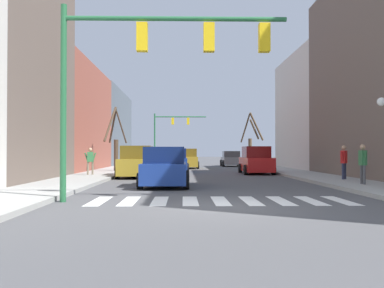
{
  "coord_description": "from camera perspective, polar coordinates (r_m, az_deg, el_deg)",
  "views": [
    {
      "loc": [
        -1.12,
        -11.83,
        1.46
      ],
      "look_at": [
        -0.43,
        21.57,
        2.04
      ],
      "focal_mm": 42.0,
      "sensor_mm": 36.0,
      "label": 1
    }
  ],
  "objects": [
    {
      "name": "ground_plane",
      "position": [
        11.97,
        4.24,
        -8.0
      ],
      "size": [
        240.0,
        240.0,
        0.0
      ],
      "primitive_type": "plane",
      "color": "#4C4C4F"
    },
    {
      "name": "building_row_left",
      "position": [
        29.88,
        -19.81,
        6.73
      ],
      "size": [
        6.0,
        50.82,
        13.89
      ],
      "color": "beige",
      "rests_on": "ground_plane"
    },
    {
      "name": "traffic_signal_near",
      "position": [
        13.47,
        -5.43,
        11.12
      ],
      "size": [
        6.64,
        0.28,
        5.78
      ],
      "color": "#236038",
      "rests_on": "ground_plane"
    },
    {
      "name": "car_parked_right_mid",
      "position": [
        45.44,
        4.98,
        -1.93
      ],
      "size": [
        1.97,
        4.18,
        1.53
      ],
      "rotation": [
        0.0,
        0.0,
        1.57
      ],
      "color": "gray",
      "rests_on": "ground_plane"
    },
    {
      "name": "pedestrian_near_right_corner",
      "position": [
        19.48,
        20.86,
        -1.97
      ],
      "size": [
        0.22,
        0.69,
        1.62
      ],
      "rotation": [
        0.0,
        0.0,
        1.59
      ],
      "color": "#4C4C51",
      "rests_on": "sidewalk_right"
    },
    {
      "name": "street_tree_left_mid",
      "position": [
        31.48,
        -9.74,
        0.08
      ],
      "size": [
        1.32,
        2.7,
        4.46
      ],
      "color": "#473828",
      "rests_on": "sidewalk_left"
    },
    {
      "name": "pedestrian_waiting_at_curb",
      "position": [
        22.59,
        18.73,
        -1.84
      ],
      "size": [
        0.5,
        0.59,
        1.62
      ],
      "rotation": [
        0.0,
        0.0,
        4.03
      ],
      "color": "#282D47",
      "rests_on": "sidewalk_right"
    },
    {
      "name": "car_driving_away_lane",
      "position": [
        39.54,
        -0.58,
        -1.95
      ],
      "size": [
        1.97,
        4.26,
        1.73
      ],
      "rotation": [
        0.0,
        0.0,
        -1.57
      ],
      "color": "#A38423",
      "rests_on": "ground_plane"
    },
    {
      "name": "traffic_signal_far",
      "position": [
        55.7,
        -2.86,
        2.13
      ],
      "size": [
        6.46,
        0.28,
        6.21
      ],
      "color": "#236038",
      "rests_on": "ground_plane"
    },
    {
      "name": "pedestrian_crossing_street",
      "position": [
        26.36,
        -12.79,
        -1.83
      ],
      "size": [
        0.67,
        0.27,
        1.55
      ],
      "rotation": [
        0.0,
        0.0,
        0.19
      ],
      "color": "#7A705B",
      "rests_on": "sidewalk_left"
    },
    {
      "name": "crosswalk_stripes",
      "position": [
        13.47,
        3.62,
        -7.21
      ],
      "size": [
        7.65,
        2.6,
        0.01
      ],
      "color": "white",
      "rests_on": "ground_plane"
    },
    {
      "name": "car_driving_toward_lane",
      "position": [
        31.95,
        -2.27,
        -2.2
      ],
      "size": [
        2.07,
        4.58,
        1.7
      ],
      "rotation": [
        0.0,
        0.0,
        -1.57
      ],
      "color": "navy",
      "rests_on": "ground_plane"
    },
    {
      "name": "street_tree_left_near",
      "position": [
        46.96,
        7.54,
        0.43
      ],
      "size": [
        2.36,
        1.65,
        5.42
      ],
      "color": "brown",
      "rests_on": "sidewalk_right"
    },
    {
      "name": "car_parked_left_far",
      "position": [
        25.61,
        -7.0,
        -2.4
      ],
      "size": [
        2.03,
        4.35,
        1.8
      ],
      "rotation": [
        0.0,
        0.0,
        1.57
      ],
      "color": "#A38423",
      "rests_on": "ground_plane"
    },
    {
      "name": "car_parked_left_mid",
      "position": [
        30.05,
        8.14,
        -2.17
      ],
      "size": [
        1.99,
        4.48,
        1.82
      ],
      "rotation": [
        0.0,
        0.0,
        1.57
      ],
      "color": "red",
      "rests_on": "ground_plane"
    },
    {
      "name": "car_parked_right_near",
      "position": [
        18.78,
        -3.51,
        -3.09
      ],
      "size": [
        2.03,
        4.13,
        1.66
      ],
      "rotation": [
        0.0,
        0.0,
        -1.57
      ],
      "color": "navy",
      "rests_on": "ground_plane"
    }
  ]
}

